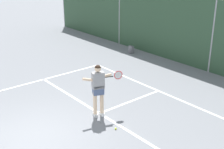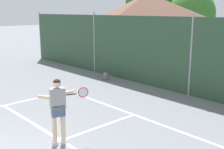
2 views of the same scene
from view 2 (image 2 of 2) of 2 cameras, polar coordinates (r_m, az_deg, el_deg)
chainlink_fence at (r=12.43m, az=15.68°, el=3.41°), size 26.09×0.09×3.52m
clubhouse_building at (r=19.87m, az=7.01°, el=9.45°), size 7.31×4.57×4.78m
tennis_player at (r=7.82m, az=-10.82°, el=-6.17°), size 0.45×1.40×1.85m
backpack_grey at (r=15.05m, az=-1.20°, el=-0.33°), size 0.29×0.25×0.46m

